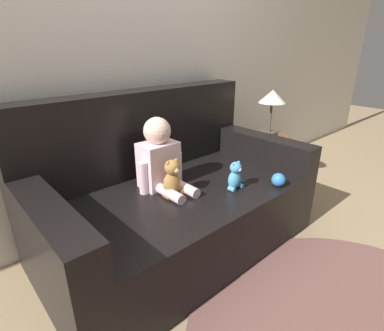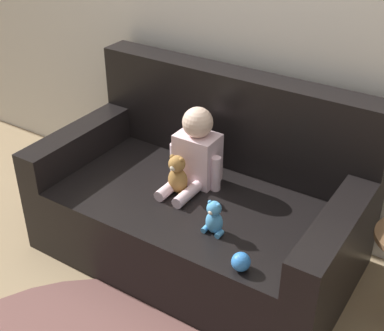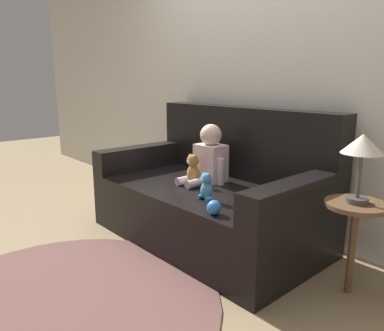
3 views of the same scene
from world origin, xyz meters
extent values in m
plane|color=#9E8460|center=(0.00, 0.00, 0.00)|extent=(12.00, 12.00, 0.00)
cube|color=silver|center=(0.00, 0.56, 1.30)|extent=(8.00, 0.05, 2.60)
cube|color=black|center=(0.00, 0.00, 0.21)|extent=(1.72, 0.96, 0.43)
cube|color=black|center=(0.00, 0.39, 0.70)|extent=(1.72, 0.18, 0.56)
cube|color=black|center=(-0.78, 0.00, 0.52)|extent=(0.16, 0.96, 0.20)
cube|color=black|center=(0.78, 0.00, 0.52)|extent=(0.16, 0.96, 0.20)
cube|color=silver|center=(-0.07, 0.10, 0.57)|extent=(0.23, 0.17, 0.28)
sphere|color=beige|center=(-0.07, 0.10, 0.78)|extent=(0.16, 0.16, 0.16)
cylinder|color=silver|center=(-0.12, -0.08, 0.46)|extent=(0.06, 0.21, 0.06)
cylinder|color=silver|center=(-0.01, -0.08, 0.46)|extent=(0.06, 0.21, 0.06)
cylinder|color=silver|center=(-0.20, 0.08, 0.52)|extent=(0.05, 0.05, 0.20)
cylinder|color=silver|center=(0.06, 0.08, 0.52)|extent=(0.05, 0.05, 0.20)
ellipsoid|color=#AD7A3D|center=(-0.09, -0.05, 0.50)|extent=(0.11, 0.09, 0.15)
sphere|color=#AD7A3D|center=(-0.09, -0.06, 0.61)|extent=(0.09, 0.09, 0.09)
sphere|color=#AD7A3D|center=(-0.12, -0.06, 0.64)|extent=(0.03, 0.03, 0.03)
sphere|color=#AD7A3D|center=(-0.06, -0.06, 0.64)|extent=(0.03, 0.03, 0.03)
sphere|color=beige|center=(-0.09, -0.10, 0.60)|extent=(0.03, 0.03, 0.03)
cylinder|color=#AD7A3D|center=(-0.14, -0.07, 0.44)|extent=(0.04, 0.06, 0.04)
cylinder|color=#AD7A3D|center=(-0.04, -0.07, 0.44)|extent=(0.04, 0.06, 0.04)
ellipsoid|color=#4C9EDB|center=(0.25, -0.24, 0.48)|extent=(0.09, 0.07, 0.12)
sphere|color=#4C9EDB|center=(0.25, -0.25, 0.57)|extent=(0.07, 0.07, 0.07)
sphere|color=#4C9EDB|center=(0.23, -0.25, 0.60)|extent=(0.02, 0.02, 0.02)
sphere|color=#4C9EDB|center=(0.27, -0.25, 0.60)|extent=(0.02, 0.02, 0.02)
sphere|color=beige|center=(0.25, -0.28, 0.56)|extent=(0.03, 0.03, 0.03)
cylinder|color=#4C9EDB|center=(0.21, -0.26, 0.44)|extent=(0.03, 0.05, 0.03)
cylinder|color=#4C9EDB|center=(0.29, -0.26, 0.44)|extent=(0.03, 0.05, 0.03)
sphere|color=#337FDB|center=(0.48, -0.40, 0.47)|extent=(0.09, 0.09, 0.09)
cylinder|color=brown|center=(1.08, 0.09, 0.53)|extent=(0.34, 0.34, 0.02)
cylinder|color=brown|center=(1.08, 0.09, 0.26)|extent=(0.04, 0.04, 0.51)
cylinder|color=#4C4742|center=(1.08, 0.09, 0.55)|extent=(0.12, 0.12, 0.03)
cylinder|color=#4C4742|center=(1.08, 0.09, 0.69)|extent=(0.02, 0.02, 0.24)
cone|color=beige|center=(1.08, 0.09, 0.86)|extent=(0.22, 0.22, 0.10)
camera|label=1|loc=(-1.06, -1.31, 1.26)|focal=28.00mm
camera|label=2|loc=(1.27, -2.01, 2.03)|focal=50.00mm
camera|label=3|loc=(1.92, -1.87, 1.19)|focal=35.00mm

